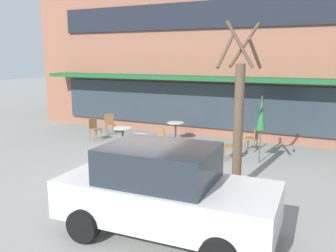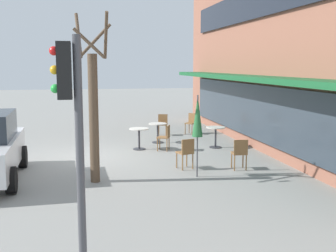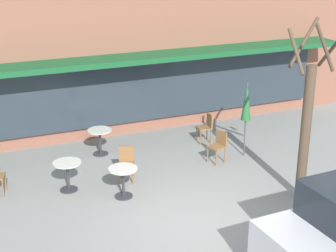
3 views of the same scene
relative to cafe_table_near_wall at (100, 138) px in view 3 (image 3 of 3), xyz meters
The scene contains 10 objects.
ground_plane 4.79m from the cafe_table_near_wall, 79.99° to the right, with size 80.00×80.00×0.00m, color gray.
building_facade 6.14m from the cafe_table_near_wall, 81.08° to the left, with size 18.11×9.10×7.10m.
cafe_table_near_wall is the anchor object (origin of this frame).
cafe_table_streetside 2.77m from the cafe_table_near_wall, 94.73° to the right, with size 0.70×0.70×0.76m.
cafe_table_by_tree 2.34m from the cafe_table_near_wall, 126.02° to the right, with size 0.70×0.70×0.76m.
patio_umbrella_green_folded 4.30m from the cafe_table_near_wall, 24.56° to the right, with size 0.28×0.28×2.20m.
cafe_chair_0 1.89m from the cafe_table_near_wall, 85.15° to the right, with size 0.53×0.53×0.89m.
cafe_chair_1 3.41m from the cafe_table_near_wall, 32.11° to the right, with size 0.50×0.50×0.89m.
cafe_chair_4 3.29m from the cafe_table_near_wall, ahead, with size 0.44×0.44×0.89m.
street_tree 5.93m from the cafe_table_near_wall, 49.96° to the right, with size 0.99×0.97×4.26m.
Camera 3 is at (-4.49, -8.73, 5.88)m, focal length 55.00 mm.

